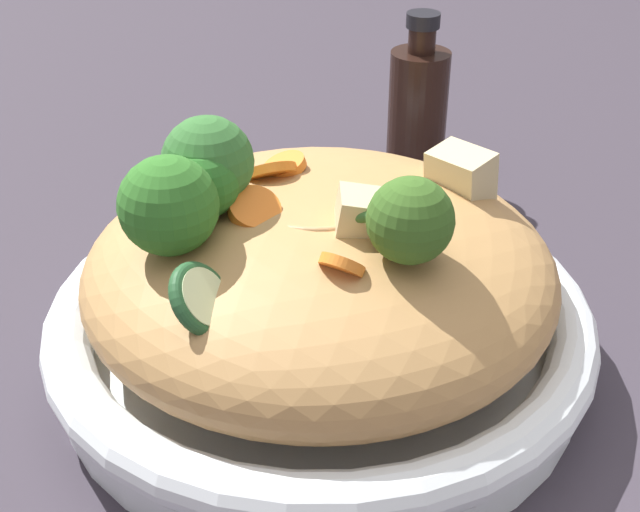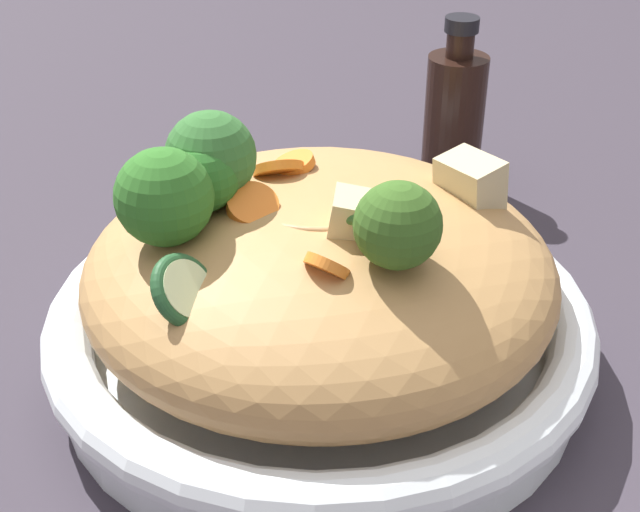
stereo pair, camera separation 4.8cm
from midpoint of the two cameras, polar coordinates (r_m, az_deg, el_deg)
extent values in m
plane|color=#342E38|center=(0.52, 2.65, -6.85)|extent=(3.00, 3.00, 0.00)
cylinder|color=white|center=(0.52, 2.68, -6.05)|extent=(0.30, 0.30, 0.02)
torus|color=white|center=(0.50, 2.74, -3.95)|extent=(0.31, 0.31, 0.03)
ellipsoid|color=#B1834C|center=(0.48, 2.83, -0.99)|extent=(0.26, 0.26, 0.09)
torus|color=#AB8A43|center=(0.51, 2.53, 3.27)|extent=(0.07, 0.07, 0.03)
torus|color=#BA7942|center=(0.48, 0.98, 1.54)|extent=(0.06, 0.06, 0.03)
torus|color=#A97B56|center=(0.46, 2.25, 2.06)|extent=(0.07, 0.07, 0.01)
torus|color=tan|center=(0.47, 3.22, 2.94)|extent=(0.09, 0.09, 0.02)
cone|color=#8DB56F|center=(0.45, -6.84, 0.90)|extent=(0.03, 0.03, 0.02)
sphere|color=#2F6C25|center=(0.44, -7.04, 3.75)|extent=(0.07, 0.07, 0.05)
cone|color=#8DB26B|center=(0.42, 8.51, -0.81)|extent=(0.03, 0.03, 0.02)
sphere|color=#365E20|center=(0.41, 8.76, 2.01)|extent=(0.06, 0.06, 0.04)
cone|color=#94AD6A|center=(0.47, -4.07, 3.50)|extent=(0.03, 0.03, 0.02)
sphere|color=#336A30|center=(0.46, -4.19, 6.42)|extent=(0.07, 0.07, 0.05)
cone|color=#94B672|center=(0.46, -4.49, 2.77)|extent=(0.02, 0.02, 0.02)
sphere|color=#2A6825|center=(0.45, -4.60, 5.14)|extent=(0.05, 0.05, 0.04)
cylinder|color=orange|center=(0.41, 3.78, -0.78)|extent=(0.03, 0.03, 0.02)
cylinder|color=orange|center=(0.50, 1.00, 5.90)|extent=(0.03, 0.03, 0.01)
cylinder|color=orange|center=(0.49, -0.11, 5.52)|extent=(0.04, 0.04, 0.02)
cylinder|color=orange|center=(0.45, -1.41, 3.21)|extent=(0.03, 0.03, 0.02)
cylinder|color=beige|center=(0.44, 6.74, 2.04)|extent=(0.05, 0.05, 0.03)
torus|color=#2E5A28|center=(0.44, 6.74, 2.04)|extent=(0.06, 0.06, 0.03)
cylinder|color=beige|center=(0.41, -5.55, -2.38)|extent=(0.04, 0.03, 0.03)
torus|color=#225029|center=(0.41, -5.55, -2.38)|extent=(0.05, 0.04, 0.03)
cube|color=#C8B989|center=(0.50, 12.48, 4.53)|extent=(0.03, 0.04, 0.03)
cube|color=#C7B78A|center=(0.44, 5.33, 2.40)|extent=(0.04, 0.04, 0.03)
cylinder|color=black|center=(0.70, 10.65, 8.45)|extent=(0.05, 0.05, 0.11)
cylinder|color=black|center=(0.68, 11.18, 13.35)|extent=(0.02, 0.02, 0.02)
cylinder|color=black|center=(0.68, 11.32, 14.55)|extent=(0.03, 0.03, 0.01)
camera|label=1|loc=(0.02, -87.14, 1.76)|focal=49.12mm
camera|label=2|loc=(0.02, 92.86, -1.76)|focal=49.12mm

